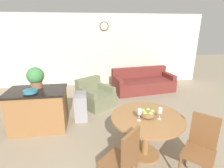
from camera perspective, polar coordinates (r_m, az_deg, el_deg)
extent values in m
cube|color=silver|center=(6.93, -3.39, 10.91)|extent=(8.00, 0.06, 2.70)
cylinder|color=brown|center=(6.84, -2.59, 18.32)|extent=(0.34, 0.02, 0.34)
cylinder|color=white|center=(6.83, -2.58, 18.32)|extent=(0.27, 0.01, 0.27)
cylinder|color=#9E6B3D|center=(3.48, 10.63, -21.45)|extent=(0.52, 0.52, 0.04)
cylinder|color=#9E6B3D|center=(3.26, 11.02, -16.41)|extent=(0.12, 0.12, 0.70)
cylinder|color=#9E6B3D|center=(3.07, 11.43, -10.72)|extent=(1.23, 1.23, 0.03)
cylinder|color=brown|center=(3.00, 1.01, -24.00)|extent=(0.04, 0.04, 0.42)
cube|color=brown|center=(2.64, 2.03, -24.13)|extent=(0.59, 0.59, 0.05)
cube|color=brown|center=(2.38, 6.12, -20.71)|extent=(0.30, 0.30, 0.53)
cylinder|color=brown|center=(3.33, 29.97, -21.89)|extent=(0.04, 0.04, 0.42)
cylinder|color=brown|center=(3.36, 23.13, -20.36)|extent=(0.04, 0.04, 0.42)
cube|color=brown|center=(3.04, 26.40, -19.76)|extent=(0.59, 0.59, 0.05)
cube|color=brown|center=(3.05, 27.92, -13.41)|extent=(0.30, 0.30, 0.53)
cylinder|color=olive|center=(3.05, 11.47, -10.19)|extent=(0.09, 0.09, 0.03)
cylinder|color=olive|center=(3.03, 11.53, -9.33)|extent=(0.25, 0.25, 0.07)
sphere|color=#99C142|center=(3.05, 13.01, -8.79)|extent=(0.08, 0.08, 0.08)
sphere|color=#99C142|center=(3.09, 11.68, -8.28)|extent=(0.08, 0.08, 0.08)
sphere|color=#99C142|center=(3.04, 10.07, -8.68)|extent=(0.08, 0.08, 0.08)
sphere|color=#99C142|center=(2.96, 10.65, -9.48)|extent=(0.08, 0.08, 0.08)
sphere|color=#99C142|center=(2.96, 12.50, -9.57)|extent=(0.08, 0.08, 0.08)
cylinder|color=silver|center=(2.93, 8.82, -11.61)|extent=(0.06, 0.06, 0.01)
cylinder|color=silver|center=(2.90, 8.88, -10.60)|extent=(0.01, 0.01, 0.11)
cylinder|color=silver|center=(2.85, 8.97, -8.85)|extent=(0.07, 0.07, 0.09)
cylinder|color=silver|center=(3.03, 15.20, -10.94)|extent=(0.06, 0.06, 0.01)
cylinder|color=silver|center=(3.00, 15.29, -9.96)|extent=(0.01, 0.01, 0.11)
cylinder|color=silver|center=(2.96, 15.45, -8.26)|extent=(0.07, 0.07, 0.09)
cube|color=#9E6B3D|center=(4.29, -22.75, -7.90)|extent=(1.18, 0.74, 0.88)
cube|color=black|center=(4.12, -23.52, -2.11)|extent=(1.24, 0.80, 0.04)
cylinder|color=teal|center=(3.93, -25.02, -2.74)|extent=(0.10, 0.10, 0.02)
cylinder|color=teal|center=(3.92, -25.10, -2.20)|extent=(0.29, 0.29, 0.06)
cylinder|color=#A36642|center=(4.27, -23.38, -0.17)|extent=(0.25, 0.25, 0.14)
sphere|color=#478E4C|center=(4.21, -23.73, 2.52)|extent=(0.37, 0.37, 0.37)
cube|color=#9E9EA3|center=(4.38, -10.14, -7.84)|extent=(0.31, 0.29, 0.65)
cube|color=gray|center=(4.23, -10.42, -3.37)|extent=(0.29, 0.28, 0.09)
cube|color=maroon|center=(6.42, 10.15, -0.38)|extent=(2.24, 1.27, 0.42)
cube|color=maroon|center=(6.64, 8.89, 3.87)|extent=(2.13, 0.51, 0.37)
cube|color=maroon|center=(6.04, 1.79, -0.47)|extent=(0.28, 0.91, 0.59)
cube|color=maroon|center=(6.88, 17.55, 1.02)|extent=(0.28, 0.91, 0.59)
cube|color=#7A7F5B|center=(5.17, -5.23, -4.94)|extent=(1.19, 1.21, 0.40)
cube|color=#7A7F5B|center=(5.30, -7.77, 0.07)|extent=(0.77, 0.63, 0.38)
cube|color=#7A7F5B|center=(4.95, -8.32, -5.07)|extent=(0.60, 0.76, 0.57)
cube|color=#7A7F5B|center=(5.34, -2.42, -3.12)|extent=(0.60, 0.76, 0.57)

